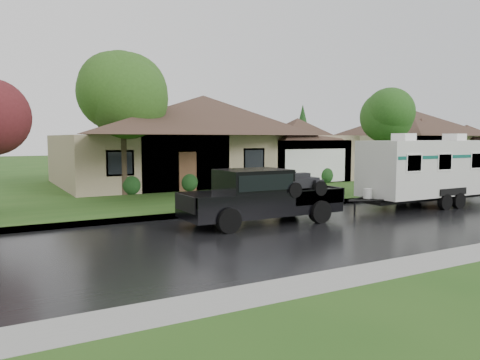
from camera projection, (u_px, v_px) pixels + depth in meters
name	position (u px, v px, depth m)	size (l,w,h in m)	color
ground	(310.00, 217.00, 17.85)	(140.00, 140.00, 0.00)	#254D18
road	(345.00, 225.00, 16.11)	(140.00, 8.00, 0.01)	black
curb	(277.00, 207.00, 19.80)	(140.00, 0.50, 0.15)	gray
lawn	(170.00, 182.00, 30.90)	(140.00, 26.00, 0.15)	#254D18
house_main	(209.00, 129.00, 30.67)	(19.44, 10.80, 6.90)	gray
house_neighbor	(413.00, 134.00, 40.80)	(15.12, 9.72, 6.45)	tan
tree_left_green	(122.00, 96.00, 23.13)	(4.27, 4.27, 7.06)	#382B1E
tree_right_green	(388.00, 116.00, 30.37)	(3.70, 3.70, 6.13)	#382B1E
shrub_row	(238.00, 179.00, 26.85)	(13.60, 1.00, 1.00)	#143814
pickup_truck	(259.00, 194.00, 16.34)	(5.76, 2.19, 1.92)	black
travel_trailer	(430.00, 168.00, 20.54)	(7.11, 2.50, 3.19)	silver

